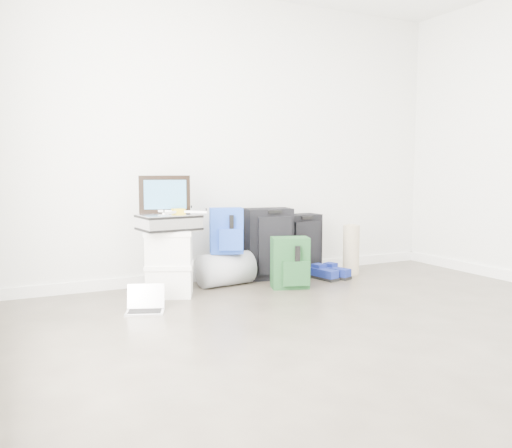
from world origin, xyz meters
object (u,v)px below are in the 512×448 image
duffel_bag (226,269)px  laptop (145,305)px  boxes_stack (169,263)px  large_suitcase (268,244)px  briefcase (169,222)px  carry_on (301,244)px

duffel_bag → laptop: 1.07m
boxes_stack → duffel_bag: boxes_stack is taller
boxes_stack → large_suitcase: size_ratio=0.81×
briefcase → laptop: bearing=-133.5°
boxes_stack → laptop: size_ratio=1.68×
large_suitcase → carry_on: size_ratio=1.13×
duffel_bag → carry_on: (0.91, 0.17, 0.15)m
large_suitcase → briefcase: bearing=-157.8°
laptop → briefcase: bearing=72.7°
duffel_bag → laptop: (-0.90, -0.57, -0.10)m
large_suitcase → laptop: size_ratio=2.07×
boxes_stack → carry_on: size_ratio=0.92×
large_suitcase → laptop: large_suitcase is taller
laptop → large_suitcase: bearing=46.2°
duffel_bag → large_suitcase: 0.54m
large_suitcase → carry_on: (0.42, 0.08, -0.04)m
duffel_bag → large_suitcase: (0.49, 0.09, 0.19)m
boxes_stack → large_suitcase: (1.08, 0.25, 0.06)m
large_suitcase → duffel_bag: bearing=-160.4°
duffel_bag → boxes_stack: bearing=-172.1°
boxes_stack → carry_on: 1.53m
briefcase → large_suitcase: 1.14m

